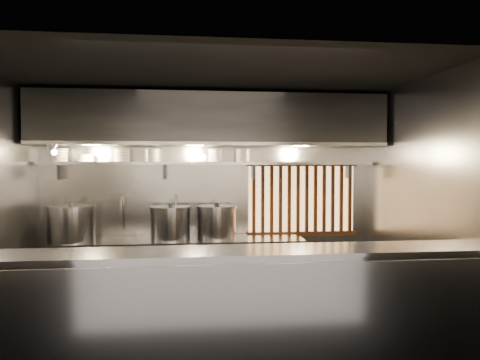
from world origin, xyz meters
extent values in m
plane|color=black|center=(0.00, 0.00, 0.00)|extent=(4.50, 4.50, 0.00)
plane|color=black|center=(0.00, 0.00, 2.80)|extent=(4.50, 4.50, 0.00)
plane|color=gray|center=(0.00, 1.50, 1.40)|extent=(4.50, 0.00, 4.50)
plane|color=gray|center=(2.25, 0.00, 1.40)|extent=(0.00, 3.00, 3.00)
cube|color=#9E9EA3|center=(0.00, -0.95, 0.55)|extent=(4.50, 0.50, 1.10)
cube|color=#939399|center=(0.00, -1.21, 0.55)|extent=(4.50, 0.02, 1.01)
cube|color=#9E9EA3|center=(0.00, -0.95, 1.11)|extent=(4.50, 0.56, 0.03)
cube|color=#9E9EA3|center=(-0.30, 1.13, 0.45)|extent=(3.00, 0.70, 0.90)
cube|color=#9E9EA3|center=(0.00, 1.32, 1.88)|extent=(4.40, 0.34, 0.04)
cube|color=#2D2D30|center=(0.00, 1.10, 2.42)|extent=(4.40, 0.80, 0.65)
cube|color=#9E9EA3|center=(0.00, 0.70, 2.12)|extent=(4.40, 0.03, 0.04)
cube|color=#FFC472|center=(1.30, 1.48, 1.38)|extent=(1.50, 0.02, 0.92)
cube|color=brown|center=(1.30, 1.43, 1.87)|extent=(1.56, 0.06, 0.06)
cube|color=brown|center=(1.30, 1.43, 0.89)|extent=(1.56, 0.06, 0.06)
cube|color=brown|center=(0.61, 1.43, 1.38)|extent=(0.04, 0.04, 0.92)
cube|color=brown|center=(0.74, 1.43, 1.38)|extent=(0.04, 0.04, 0.92)
cube|color=brown|center=(0.86, 1.43, 1.38)|extent=(0.04, 0.04, 0.92)
cube|color=brown|center=(0.99, 1.43, 1.38)|extent=(0.04, 0.04, 0.92)
cube|color=brown|center=(1.11, 1.43, 1.38)|extent=(0.04, 0.04, 0.92)
cube|color=brown|center=(1.24, 1.43, 1.38)|extent=(0.04, 0.04, 0.92)
cube|color=brown|center=(1.36, 1.43, 1.38)|extent=(0.04, 0.04, 0.92)
cube|color=brown|center=(1.49, 1.43, 1.38)|extent=(0.04, 0.04, 0.92)
cube|color=brown|center=(1.61, 1.43, 1.38)|extent=(0.04, 0.04, 0.92)
cube|color=brown|center=(1.74, 1.43, 1.38)|extent=(0.04, 0.04, 0.92)
cube|color=brown|center=(1.86, 1.43, 1.38)|extent=(0.04, 0.04, 0.92)
cube|color=brown|center=(1.99, 1.43, 1.38)|extent=(0.05, 0.04, 0.92)
cylinder|color=silver|center=(-1.15, 1.45, 1.19)|extent=(0.03, 0.03, 0.48)
sphere|color=silver|center=(-1.15, 1.45, 1.43)|extent=(0.04, 0.04, 0.04)
cylinder|color=silver|center=(-1.15, 1.32, 1.43)|extent=(0.03, 0.26, 0.03)
sphere|color=silver|center=(-1.15, 1.19, 1.43)|extent=(0.04, 0.04, 0.04)
cylinder|color=silver|center=(-1.15, 1.19, 1.36)|extent=(0.03, 0.03, 0.14)
cylinder|color=silver|center=(-0.45, 1.45, 1.19)|extent=(0.03, 0.03, 0.48)
sphere|color=silver|center=(-0.45, 1.45, 1.43)|extent=(0.04, 0.04, 0.04)
cylinder|color=silver|center=(-0.45, 1.32, 1.43)|extent=(0.03, 0.26, 0.03)
sphere|color=silver|center=(-0.45, 1.19, 1.43)|extent=(0.04, 0.04, 0.04)
cylinder|color=silver|center=(-0.45, 1.19, 1.36)|extent=(0.03, 0.03, 0.14)
cone|color=#9E9EA3|center=(-1.90, 0.85, 2.07)|extent=(0.25, 0.27, 0.20)
sphere|color=#FFE0B2|center=(-1.87, 0.83, 2.01)|extent=(0.07, 0.07, 0.07)
cylinder|color=#2D2D30|center=(-1.90, 0.95, 2.15)|extent=(0.02, 0.22, 0.02)
cylinder|color=#2D2D30|center=(-0.10, 1.20, 2.04)|extent=(0.01, 0.01, 0.12)
sphere|color=#FFE0B2|center=(-0.10, 1.20, 1.96)|extent=(0.09, 0.09, 0.09)
cylinder|color=#9E9EA3|center=(-1.75, 1.11, 1.11)|extent=(0.63, 0.63, 0.42)
cylinder|color=#9E9EA3|center=(-1.75, 1.11, 1.34)|extent=(0.66, 0.66, 0.03)
cylinder|color=#2D2D30|center=(-1.75, 1.11, 1.37)|extent=(0.06, 0.06, 0.04)
cylinder|color=#9E9EA3|center=(-0.52, 1.12, 1.10)|extent=(0.62, 0.62, 0.40)
cylinder|color=#9E9EA3|center=(-0.52, 1.12, 1.31)|extent=(0.66, 0.66, 0.03)
cylinder|color=#2D2D30|center=(-0.52, 1.12, 1.35)|extent=(0.06, 0.06, 0.04)
cylinder|color=#9E9EA3|center=(0.08, 1.16, 1.10)|extent=(0.52, 0.52, 0.40)
cylinder|color=#9E9EA3|center=(0.08, 1.16, 1.31)|extent=(0.56, 0.56, 0.03)
cylinder|color=#2D2D30|center=(0.08, 1.16, 1.35)|extent=(0.06, 0.06, 0.04)
cylinder|color=white|center=(-1.94, 1.32, 1.92)|extent=(0.21, 0.21, 0.03)
cylinder|color=white|center=(-1.94, 1.32, 1.96)|extent=(0.21, 0.21, 0.03)
cylinder|color=white|center=(-1.94, 1.32, 2.00)|extent=(0.21, 0.21, 0.03)
cylinder|color=white|center=(-1.94, 1.32, 2.03)|extent=(0.21, 0.21, 0.03)
cylinder|color=white|center=(-1.94, 1.32, 2.06)|extent=(0.23, 0.23, 0.01)
cylinder|color=white|center=(-1.61, 1.32, 1.92)|extent=(0.21, 0.21, 0.03)
cylinder|color=white|center=(-1.61, 1.32, 1.96)|extent=(0.21, 0.21, 0.03)
cylinder|color=white|center=(-1.61, 1.32, 1.99)|extent=(0.23, 0.23, 0.01)
cylinder|color=white|center=(-1.15, 1.32, 1.92)|extent=(0.21, 0.21, 0.03)
cylinder|color=white|center=(-1.15, 1.32, 1.96)|extent=(0.21, 0.21, 0.03)
cylinder|color=white|center=(-1.15, 1.32, 2.00)|extent=(0.21, 0.21, 0.03)
cylinder|color=white|center=(-1.15, 1.32, 2.03)|extent=(0.21, 0.21, 0.03)
cylinder|color=white|center=(-1.15, 1.32, 2.06)|extent=(0.23, 0.23, 0.01)
cylinder|color=white|center=(-0.76, 1.32, 1.92)|extent=(0.19, 0.19, 0.03)
cylinder|color=white|center=(-0.76, 1.32, 1.96)|extent=(0.19, 0.19, 0.03)
cylinder|color=white|center=(-0.76, 1.32, 2.00)|extent=(0.19, 0.19, 0.03)
cylinder|color=white|center=(-0.76, 1.32, 2.03)|extent=(0.19, 0.19, 0.03)
cylinder|color=white|center=(-0.76, 1.32, 2.06)|extent=(0.21, 0.21, 0.01)
cylinder|color=white|center=(0.08, 1.32, 1.92)|extent=(0.20, 0.20, 0.03)
cylinder|color=white|center=(0.08, 1.32, 1.96)|extent=(0.20, 0.20, 0.03)
cylinder|color=white|center=(0.08, 1.32, 2.00)|extent=(0.20, 0.20, 0.03)
cylinder|color=white|center=(0.08, 1.32, 2.03)|extent=(0.20, 0.20, 0.03)
cylinder|color=white|center=(0.08, 1.32, 2.06)|extent=(0.21, 0.21, 0.01)
cylinder|color=white|center=(0.44, 1.32, 1.92)|extent=(0.19, 0.19, 0.03)
cylinder|color=white|center=(0.44, 1.32, 1.96)|extent=(0.19, 0.19, 0.03)
cylinder|color=white|center=(0.44, 1.32, 2.00)|extent=(0.19, 0.19, 0.03)
cylinder|color=white|center=(0.44, 1.32, 2.03)|extent=(0.19, 0.19, 0.03)
cylinder|color=white|center=(0.44, 1.32, 2.06)|extent=(0.20, 0.20, 0.01)
camera|label=1|loc=(-0.34, -4.94, 1.87)|focal=35.00mm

